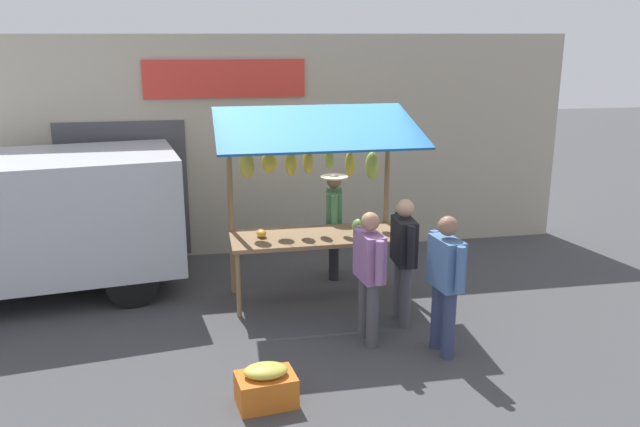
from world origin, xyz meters
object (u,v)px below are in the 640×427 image
at_px(market_stall, 315,183).
at_px(shopper_in_grey_tee, 445,276).
at_px(shopper_with_ponytail, 404,253).
at_px(produce_crate_near, 266,386).
at_px(vendor_with_sunhat, 334,218).
at_px(shopper_with_shopping_bag, 369,269).

relative_size(market_stall, shopper_in_grey_tee, 1.60).
distance_m(shopper_with_ponytail, produce_crate_near, 2.47).
bearing_deg(shopper_with_ponytail, vendor_with_sunhat, 18.96).
relative_size(market_stall, produce_crate_near, 4.21).
relative_size(shopper_in_grey_tee, produce_crate_near, 2.63).
relative_size(market_stall, shopper_with_ponytail, 1.61).
xyz_separation_m(shopper_with_shopping_bag, produce_crate_near, (1.29, 1.10, -0.68)).
relative_size(vendor_with_sunhat, shopper_in_grey_tee, 0.97).
bearing_deg(market_stall, shopper_in_grey_tee, 120.60).
distance_m(shopper_with_ponytail, shopper_in_grey_tee, 0.86).
height_order(vendor_with_sunhat, shopper_in_grey_tee, shopper_in_grey_tee).
height_order(shopper_with_shopping_bag, shopper_in_grey_tee, shopper_in_grey_tee).
height_order(shopper_with_ponytail, produce_crate_near, shopper_with_ponytail).
bearing_deg(shopper_with_ponytail, shopper_with_shopping_bag, 130.96).
bearing_deg(produce_crate_near, shopper_in_grey_tee, -161.25).
bearing_deg(shopper_with_ponytail, market_stall, 44.40).
bearing_deg(shopper_in_grey_tee, produce_crate_near, 101.39).
distance_m(shopper_in_grey_tee, produce_crate_near, 2.24).
bearing_deg(shopper_with_shopping_bag, shopper_with_ponytail, -58.72).
bearing_deg(shopper_with_ponytail, produce_crate_near, 132.66).
bearing_deg(produce_crate_near, vendor_with_sunhat, -112.58).
height_order(vendor_with_sunhat, shopper_with_ponytail, shopper_with_ponytail).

